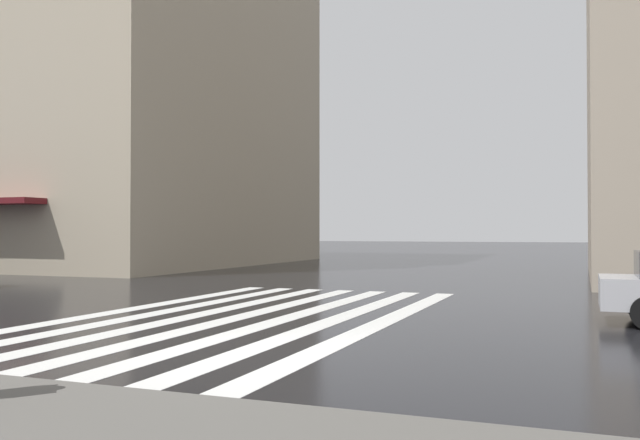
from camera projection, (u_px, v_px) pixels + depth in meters
ground_plane at (259, 354)px, 9.91m from camera, size 220.00×220.00×0.00m
zebra_crossing at (247, 315)px, 14.45m from camera, size 13.00×6.50×0.01m
haussmann_block_mid at (47, 47)px, 40.07m from camera, size 21.08×26.76×25.93m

